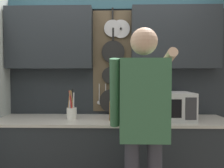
# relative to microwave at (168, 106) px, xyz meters

# --- Properties ---
(base_cabinet_counter) EXTENTS (2.62, 0.60, 0.89)m
(base_cabinet_counter) POSITION_rel_microwave_xyz_m (-0.63, 0.02, -0.60)
(base_cabinet_counter) COLOR #23282D
(base_cabinet_counter) RESTS_ON ground_plane
(back_wall_unit) EXTENTS (3.19, 0.20, 2.35)m
(back_wall_unit) POSITION_rel_microwave_xyz_m (-0.63, 0.28, 0.45)
(back_wall_unit) COLOR #23282D
(back_wall_unit) RESTS_ON ground_plane
(microwave) EXTENTS (0.51, 0.39, 0.30)m
(microwave) POSITION_rel_microwave_xyz_m (0.00, 0.00, 0.00)
(microwave) COLOR silver
(microwave) RESTS_ON base_cabinet_counter
(knife_block) EXTENTS (0.11, 0.15, 0.28)m
(knife_block) POSITION_rel_microwave_xyz_m (-0.60, 0.00, -0.05)
(knife_block) COLOR brown
(knife_block) RESTS_ON base_cabinet_counter
(utensil_crock) EXTENTS (0.11, 0.11, 0.34)m
(utensil_crock) POSITION_rel_microwave_xyz_m (-1.08, 0.00, -0.07)
(utensil_crock) COLOR white
(utensil_crock) RESTS_ON base_cabinet_counter
(person) EXTENTS (0.54, 0.67, 1.75)m
(person) POSITION_rel_microwave_xyz_m (-0.36, -0.63, 0.01)
(person) COLOR #383842
(person) RESTS_ON ground_plane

